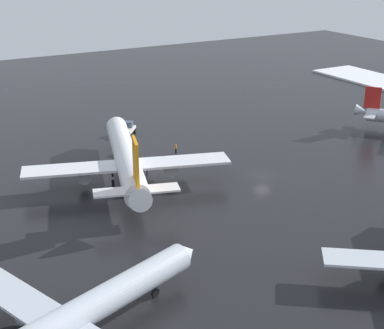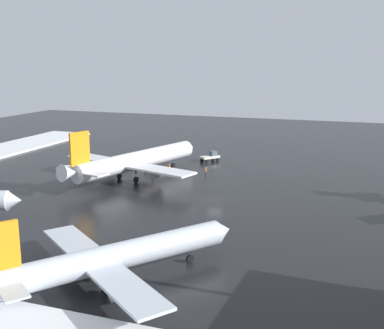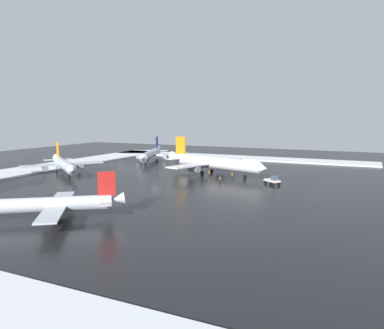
{
  "view_description": "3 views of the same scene",
  "coord_description": "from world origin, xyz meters",
  "px_view_note": "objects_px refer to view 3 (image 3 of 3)",
  "views": [
    {
      "loc": [
        -53.44,
        -70.85,
        35.71
      ],
      "look_at": [
        -11.07,
        3.57,
        2.88
      ],
      "focal_mm": 55.0,
      "sensor_mm": 36.0,
      "label": 1
    },
    {
      "loc": [
        23.01,
        -77.68,
        24.03
      ],
      "look_at": [
        -7.0,
        7.81,
        4.17
      ],
      "focal_mm": 45.0,
      "sensor_mm": 36.0,
      "label": 2
    },
    {
      "loc": [
        87.96,
        52.98,
        18.39
      ],
      "look_at": [
        -6.22,
        8.37,
        4.75
      ],
      "focal_mm": 35.0,
      "sensor_mm": 36.0,
      "label": 3
    }
  ],
  "objects_px": {
    "airplane_foreground_jet": "(213,163)",
    "airplane_parked_starboard": "(64,164)",
    "ground_crew_near_tug": "(209,173)",
    "ground_crew_mid_apron": "(220,179)",
    "pushback_tug": "(273,180)",
    "ground_crew_beside_wing": "(232,175)",
    "airplane_far_rear": "(151,154)",
    "airplane_parked_portside": "(47,205)"
  },
  "relations": [
    {
      "from": "airplane_foreground_jet",
      "to": "airplane_parked_starboard",
      "type": "distance_m",
      "value": 47.44
    },
    {
      "from": "airplane_parked_starboard",
      "to": "ground_crew_near_tug",
      "type": "relative_size",
      "value": 15.45
    },
    {
      "from": "ground_crew_mid_apron",
      "to": "pushback_tug",
      "type": "bearing_deg",
      "value": -95.2
    },
    {
      "from": "airplane_parked_starboard",
      "to": "ground_crew_beside_wing",
      "type": "xyz_separation_m",
      "value": [
        -14.33,
        51.59,
        -2.08
      ]
    },
    {
      "from": "airplane_parked_starboard",
      "to": "pushback_tug",
      "type": "bearing_deg",
      "value": 44.78
    },
    {
      "from": "airplane_foreground_jet",
      "to": "ground_crew_beside_wing",
      "type": "bearing_deg",
      "value": -10.73
    },
    {
      "from": "airplane_parked_starboard",
      "to": "pushback_tug",
      "type": "xyz_separation_m",
      "value": [
        -9.04,
        64.87,
        -1.77
      ]
    },
    {
      "from": "airplane_foreground_jet",
      "to": "pushback_tug",
      "type": "height_order",
      "value": "airplane_foreground_jet"
    },
    {
      "from": "pushback_tug",
      "to": "ground_crew_near_tug",
      "type": "xyz_separation_m",
      "value": [
        -5.92,
        -20.88,
        -0.31
      ]
    },
    {
      "from": "airplane_foreground_jet",
      "to": "pushback_tug",
      "type": "relative_size",
      "value": 7.53
    },
    {
      "from": "airplane_foreground_jet",
      "to": "ground_crew_beside_wing",
      "type": "relative_size",
      "value": 21.89
    },
    {
      "from": "airplane_parked_starboard",
      "to": "ground_crew_mid_apron",
      "type": "distance_m",
      "value": 51.4
    },
    {
      "from": "airplane_far_rear",
      "to": "ground_crew_near_tug",
      "type": "bearing_deg",
      "value": 36.39
    },
    {
      "from": "ground_crew_mid_apron",
      "to": "ground_crew_near_tug",
      "type": "distance_m",
      "value": 11.47
    },
    {
      "from": "airplane_far_rear",
      "to": "ground_crew_mid_apron",
      "type": "distance_m",
      "value": 53.55
    },
    {
      "from": "ground_crew_beside_wing",
      "to": "ground_crew_mid_apron",
      "type": "height_order",
      "value": "same"
    },
    {
      "from": "airplane_foreground_jet",
      "to": "airplane_far_rear",
      "type": "xyz_separation_m",
      "value": [
        -20.08,
        -34.82,
        -0.64
      ]
    },
    {
      "from": "airplane_parked_portside",
      "to": "ground_crew_beside_wing",
      "type": "bearing_deg",
      "value": -141.32
    },
    {
      "from": "airplane_far_rear",
      "to": "airplane_parked_portside",
      "type": "bearing_deg",
      "value": -0.46
    },
    {
      "from": "airplane_parked_starboard",
      "to": "ground_crew_mid_apron",
      "type": "relative_size",
      "value": 15.45
    },
    {
      "from": "ground_crew_beside_wing",
      "to": "ground_crew_near_tug",
      "type": "height_order",
      "value": "same"
    },
    {
      "from": "airplane_parked_portside",
      "to": "ground_crew_beside_wing",
      "type": "xyz_separation_m",
      "value": [
        -56.07,
        14.93,
        -1.8
      ]
    },
    {
      "from": "airplane_foreground_jet",
      "to": "ground_crew_near_tug",
      "type": "bearing_deg",
      "value": -66.21
    },
    {
      "from": "pushback_tug",
      "to": "ground_crew_mid_apron",
      "type": "distance_m",
      "value": 14.21
    },
    {
      "from": "ground_crew_near_tug",
      "to": "airplane_far_rear",
      "type": "bearing_deg",
      "value": -110.81
    },
    {
      "from": "pushback_tug",
      "to": "ground_crew_beside_wing",
      "type": "height_order",
      "value": "pushback_tug"
    },
    {
      "from": "airplane_foreground_jet",
      "to": "ground_crew_mid_apron",
      "type": "xyz_separation_m",
      "value": [
        12.78,
        7.41,
        -2.8
      ]
    },
    {
      "from": "airplane_foreground_jet",
      "to": "pushback_tug",
      "type": "distance_m",
      "value": 23.48
    },
    {
      "from": "airplane_parked_starboard",
      "to": "airplane_far_rear",
      "type": "distance_m",
      "value": 39.74
    },
    {
      "from": "pushback_tug",
      "to": "ground_crew_near_tug",
      "type": "distance_m",
      "value": 21.7
    },
    {
      "from": "airplane_foreground_jet",
      "to": "airplane_far_rear",
      "type": "bearing_deg",
      "value": 167.78
    },
    {
      "from": "airplane_foreground_jet",
      "to": "ground_crew_mid_apron",
      "type": "distance_m",
      "value": 15.04
    },
    {
      "from": "airplane_foreground_jet",
      "to": "airplane_parked_portside",
      "type": "distance_m",
      "value": 60.81
    },
    {
      "from": "airplane_far_rear",
      "to": "ground_crew_near_tug",
      "type": "height_order",
      "value": "airplane_far_rear"
    },
    {
      "from": "ground_crew_beside_wing",
      "to": "ground_crew_mid_apron",
      "type": "distance_m",
      "value": 8.47
    },
    {
      "from": "pushback_tug",
      "to": "ground_crew_mid_apron",
      "type": "bearing_deg",
      "value": -128.81
    },
    {
      "from": "ground_crew_beside_wing",
      "to": "airplane_parked_starboard",
      "type": "bearing_deg",
      "value": 123.64
    },
    {
      "from": "ground_crew_mid_apron",
      "to": "ground_crew_near_tug",
      "type": "xyz_separation_m",
      "value": [
        -9.08,
        -7.02,
        0.0
      ]
    },
    {
      "from": "airplane_foreground_jet",
      "to": "ground_crew_near_tug",
      "type": "relative_size",
      "value": 21.89
    },
    {
      "from": "ground_crew_near_tug",
      "to": "ground_crew_beside_wing",
      "type": "bearing_deg",
      "value": 98.53
    },
    {
      "from": "ground_crew_mid_apron",
      "to": "ground_crew_near_tug",
      "type": "bearing_deg",
      "value": 19.67
    },
    {
      "from": "airplane_parked_starboard",
      "to": "airplane_far_rear",
      "type": "bearing_deg",
      "value": 114.06
    }
  ]
}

